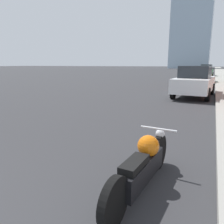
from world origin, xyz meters
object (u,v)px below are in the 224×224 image
Objects in this scene: motorcycle at (143,165)px; parked_car_white at (195,81)px; parked_car_green at (206,71)px; parked_car_yellow at (202,74)px.

parked_car_white is (-0.12, 10.43, 0.49)m from motorcycle.
motorcycle is 0.54× the size of parked_car_green.
parked_car_yellow is (-0.18, 10.80, -0.03)m from parked_car_white.
motorcycle is 0.49× the size of parked_car_yellow.
parked_car_green reaches higher than parked_car_white.
parked_car_white is 22.84m from parked_car_green.
parked_car_white is at bearing -92.66° from parked_car_yellow.
parked_car_white is 1.11× the size of parked_car_green.
parked_car_white is at bearing -86.42° from parked_car_green.
motorcycle is at bearing -86.31° from parked_car_green.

